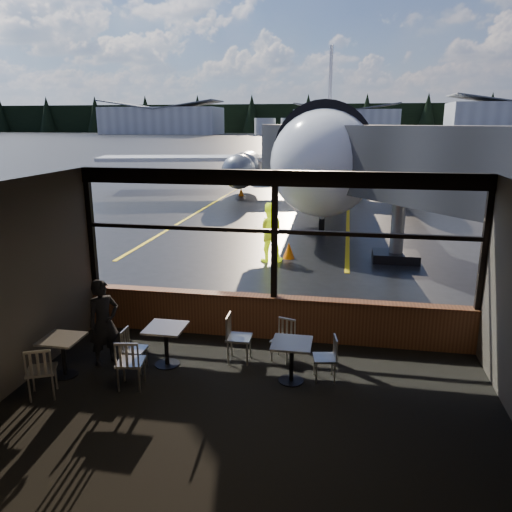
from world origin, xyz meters
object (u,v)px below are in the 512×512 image
(chair_left_s, at_px, (42,371))
(cone_wing, at_px, (241,192))
(cafe_table_left, at_px, (64,357))
(cafe_table_near, at_px, (291,362))
(chair_near_e, at_px, (325,358))
(cafe_table_mid, at_px, (166,346))
(chair_near_w, at_px, (239,338))
(chair_near_n, at_px, (283,341))
(ground_crew, at_px, (269,232))
(airliner, at_px, (328,104))
(chair_mid_s, at_px, (131,362))
(cone_nose, at_px, (289,250))
(jet_bridge, at_px, (424,195))
(chair_mid_w, at_px, (135,350))
(passenger, at_px, (104,323))

(chair_left_s, height_order, cone_wing, chair_left_s)
(cafe_table_left, xyz_separation_m, cone_wing, (-1.60, 22.76, -0.13))
(cafe_table_near, height_order, chair_near_e, chair_near_e)
(cafe_table_mid, distance_m, cone_wing, 22.28)
(cafe_table_left, relative_size, cone_wing, 1.53)
(cafe_table_left, bearing_deg, chair_near_w, 20.75)
(cafe_table_left, bearing_deg, cone_wing, 94.02)
(chair_near_w, height_order, cone_wing, chair_near_w)
(chair_left_s, bearing_deg, chair_near_n, 3.43)
(ground_crew, bearing_deg, chair_near_n, 89.62)
(chair_near_w, distance_m, ground_crew, 7.17)
(airliner, bearing_deg, chair_mid_s, -96.86)
(chair_near_w, relative_size, chair_mid_s, 1.02)
(chair_near_n, bearing_deg, ground_crew, -61.60)
(chair_near_w, bearing_deg, chair_mid_s, -53.38)
(chair_near_n, relative_size, chair_left_s, 0.87)
(chair_mid_s, relative_size, cone_nose, 1.69)
(chair_left_s, bearing_deg, cafe_table_left, 68.09)
(jet_bridge, height_order, cafe_table_near, jet_bridge)
(chair_near_n, relative_size, chair_mid_s, 0.88)
(airliner, xyz_separation_m, chair_near_w, (-0.53, -23.53, -5.00))
(chair_mid_s, bearing_deg, jet_bridge, 45.24)
(jet_bridge, relative_size, cone_wing, 22.42)
(chair_near_e, relative_size, cone_wing, 1.71)
(chair_near_w, distance_m, cone_nose, 7.56)
(cafe_table_mid, relative_size, chair_mid_w, 0.96)
(cone_nose, bearing_deg, passenger, -107.10)
(cafe_table_mid, distance_m, chair_near_n, 2.18)
(airliner, xyz_separation_m, chair_mid_s, (-2.13, -24.80, -5.01))
(chair_mid_w, distance_m, ground_crew, 7.94)
(cone_nose, distance_m, cone_wing, 14.82)
(cafe_table_near, bearing_deg, chair_mid_w, -178.04)
(cafe_table_left, xyz_separation_m, chair_mid_s, (1.34, -0.15, 0.09))
(cone_nose, bearing_deg, cafe_table_mid, -99.63)
(chair_near_w, height_order, ground_crew, ground_crew)
(passenger, distance_m, cone_nose, 8.49)
(cafe_table_mid, bearing_deg, cafe_table_near, -4.75)
(cafe_table_near, bearing_deg, chair_left_s, -162.95)
(passenger, bearing_deg, chair_mid_w, -67.95)
(cafe_table_mid, bearing_deg, airliner, 85.65)
(chair_left_s, bearing_deg, cone_nose, 47.76)
(chair_mid_s, relative_size, passenger, 0.56)
(chair_left_s, relative_size, cone_nose, 1.71)
(cone_wing, bearing_deg, cone_nose, -71.89)
(cafe_table_near, xyz_separation_m, chair_mid_s, (-2.66, -0.67, 0.09))
(chair_near_w, bearing_deg, chair_near_e, 73.41)
(cafe_table_mid, relative_size, ground_crew, 0.40)
(cone_nose, bearing_deg, chair_mid_w, -102.60)
(airliner, height_order, jet_bridge, airliner)
(airliner, xyz_separation_m, cone_wing, (-5.08, -1.89, -5.23))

